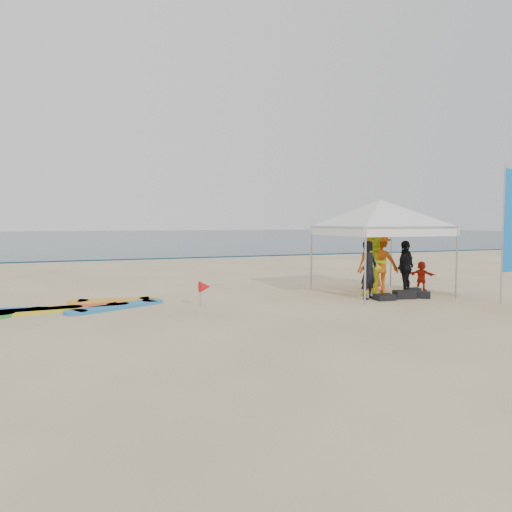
{
  "coord_description": "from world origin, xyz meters",
  "views": [
    {
      "loc": [
        -4.91,
        -9.78,
        2.13
      ],
      "look_at": [
        -0.13,
        2.6,
        1.2
      ],
      "focal_mm": 35.0,
      "sensor_mm": 36.0,
      "label": 1
    }
  ],
  "objects": [
    {
      "name": "ground",
      "position": [
        0.0,
        0.0,
        0.0
      ],
      "size": [
        120.0,
        120.0,
        0.0
      ],
      "primitive_type": "plane",
      "color": "beige",
      "rests_on": "ground"
    },
    {
      "name": "ocean",
      "position": [
        0.0,
        60.0,
        0.04
      ],
      "size": [
        160.0,
        84.0,
        0.08
      ],
      "primitive_type": "cube",
      "color": "#0C2633",
      "rests_on": "ground"
    },
    {
      "name": "shoreline_foam",
      "position": [
        0.0,
        18.2,
        0.0
      ],
      "size": [
        160.0,
        1.2,
        0.01
      ],
      "primitive_type": "cube",
      "color": "silver",
      "rests_on": "ground"
    },
    {
      "name": "person_black_a",
      "position": [
        2.84,
        1.73,
        0.8
      ],
      "size": [
        0.69,
        0.61,
        1.59
      ],
      "primitive_type": "imported",
      "rotation": [
        0.0,
        0.0,
        0.48
      ],
      "color": "black",
      "rests_on": "ground"
    },
    {
      "name": "person_yellow",
      "position": [
        3.42,
        2.24,
        0.88
      ],
      "size": [
        0.92,
        0.75,
        1.76
      ],
      "primitive_type": "imported",
      "rotation": [
        0.0,
        0.0,
        0.11
      ],
      "color": "#CDDF1F",
      "rests_on": "ground"
    },
    {
      "name": "person_orange_a",
      "position": [
        3.84,
        2.68,
        0.9
      ],
      "size": [
        1.31,
        1.0,
        1.8
      ],
      "primitive_type": "imported",
      "rotation": [
        0.0,
        0.0,
        2.83
      ],
      "color": "orange",
      "rests_on": "ground"
    },
    {
      "name": "person_black_b",
      "position": [
        4.37,
        2.14,
        0.78
      ],
      "size": [
        0.99,
        0.78,
        1.57
      ],
      "primitive_type": "imported",
      "rotation": [
        0.0,
        0.0,
        3.64
      ],
      "color": "black",
      "rests_on": "ground"
    },
    {
      "name": "person_orange_b",
      "position": [
        4.01,
        3.38,
        0.84
      ],
      "size": [
        0.83,
        0.54,
        1.69
      ],
      "primitive_type": "imported",
      "rotation": [
        0.0,
        0.0,
        3.14
      ],
      "color": "orange",
      "rests_on": "ground"
    },
    {
      "name": "person_seated",
      "position": [
        5.34,
        2.62,
        0.45
      ],
      "size": [
        0.66,
        0.86,
        0.9
      ],
      "primitive_type": "imported",
      "rotation": [
        0.0,
        0.0,
        2.1
      ],
      "color": "red",
      "rests_on": "ground"
    },
    {
      "name": "canopy_tent",
      "position": [
        3.68,
        2.43,
        2.74
      ],
      "size": [
        4.17,
        4.17,
        3.14
      ],
      "color": "#A5A5A8",
      "rests_on": "ground"
    },
    {
      "name": "feather_flag",
      "position": [
        5.85,
        -0.16,
        2.1
      ],
      "size": [
        0.6,
        0.04,
        3.57
      ],
      "color": "#A5A5A8",
      "rests_on": "ground"
    },
    {
      "name": "marker_pennant",
      "position": [
        -1.66,
        2.17,
        0.49
      ],
      "size": [
        0.28,
        0.28,
        0.64
      ],
      "color": "#A5A5A8",
      "rests_on": "ground"
    },
    {
      "name": "gear_pile",
      "position": [
        3.84,
        1.5,
        0.1
      ],
      "size": [
        1.83,
        0.98,
        0.22
      ],
      "color": "black",
      "rests_on": "ground"
    },
    {
      "name": "surfboard_spread",
      "position": [
        -5.21,
        2.91,
        0.03
      ],
      "size": [
        5.07,
        2.88,
        0.07
      ],
      "color": "gold",
      "rests_on": "ground"
    }
  ]
}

